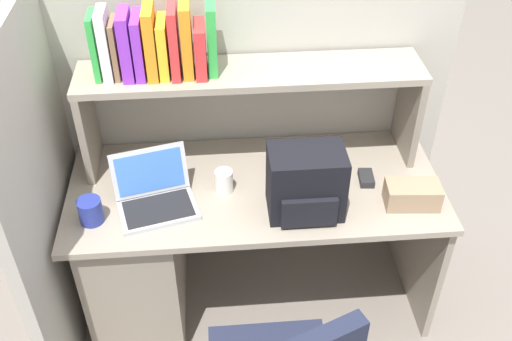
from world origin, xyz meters
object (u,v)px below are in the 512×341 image
Objects in this scene: laptop at (155,195)px; backpack at (306,184)px; tissue_box at (412,195)px; paper_cup at (224,181)px; computer_mouse at (366,178)px; snack_canister at (90,211)px.

backpack is at bearing -7.91° from laptop.
tissue_box is (0.44, -0.00, -0.09)m from backpack.
backpack reaches higher than laptop.
backpack is at bearing -25.08° from paper_cup.
laptop reaches higher than paper_cup.
laptop is 0.29m from paper_cup.
backpack is 2.88× the size of computer_mouse.
backpack is 1.36× the size of tissue_box.
backpack is 0.45m from tissue_box.
computer_mouse is at bearing 0.96° from paper_cup.
computer_mouse is 1.16m from snack_canister.
tissue_box is (0.77, -0.15, -0.00)m from paper_cup.
backpack is 0.86m from snack_canister.
laptop is at bearing -170.39° from computer_mouse.
backpack reaches higher than tissue_box.
snack_canister is at bearing -162.88° from laptop.
laptop is at bearing 17.12° from snack_canister.
snack_canister is (-0.86, 0.01, -0.09)m from backpack.
tissue_box is at bearing -0.14° from backpack.
tissue_box is at bearing -11.19° from paper_cup.
computer_mouse is at bearing 4.85° from laptop.
laptop is at bearing -166.95° from paper_cup.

